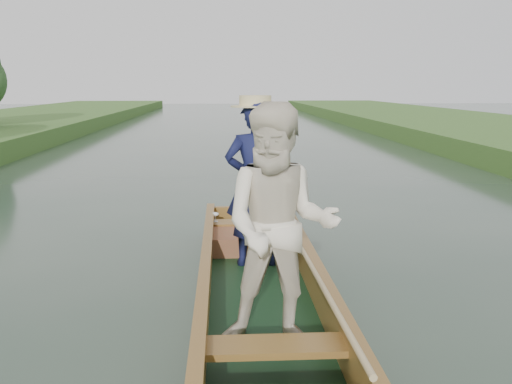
{
  "coord_description": "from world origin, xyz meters",
  "views": [
    {
      "loc": [
        -0.34,
        -5.17,
        2.03
      ],
      "look_at": [
        0.0,
        0.6,
        0.95
      ],
      "focal_mm": 40.0,
      "sensor_mm": 36.0,
      "label": 1
    }
  ],
  "objects": [
    {
      "name": "ground",
      "position": [
        0.0,
        0.0,
        0.0
      ],
      "size": [
        120.0,
        120.0,
        0.0
      ],
      "primitive_type": "plane",
      "color": "#283D30",
      "rests_on": "ground"
    },
    {
      "name": "punt",
      "position": [
        0.03,
        -0.18,
        0.69
      ],
      "size": [
        1.13,
        5.0,
        1.92
      ],
      "color": "black",
      "rests_on": "ground"
    }
  ]
}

